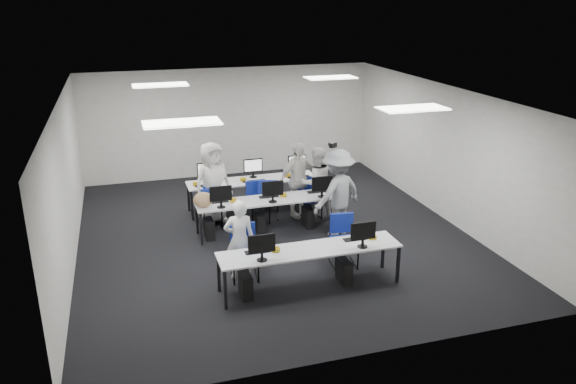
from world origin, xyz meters
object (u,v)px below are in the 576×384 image
object	(u,v)px
chair_4	(309,206)
chair_7	(306,199)
student_0	(239,240)
photographer	(338,193)
student_2	(212,183)
chair_3	(258,209)
chair_2	(213,214)
chair_6	(268,205)
chair_1	(343,250)
desk_front	(310,252)
desk_mid	(271,201)
student_1	(316,182)
chair_0	(244,262)
chair_5	(211,212)
student_3	(298,180)

from	to	relation	value
chair_4	chair_7	world-z (taller)	chair_7
student_0	photographer	xyz separation A→B (m)	(2.38, 1.30, 0.19)
student_2	chair_3	bearing A→B (deg)	-39.36
chair_2	chair_6	world-z (taller)	chair_6
chair_3	student_0	xyz separation A→B (m)	(-0.95, -2.51, 0.46)
chair_1	student_0	bearing A→B (deg)	-175.20
chair_4	photographer	distance (m)	1.31
desk_front	desk_mid	distance (m)	2.60
chair_6	student_2	size ratio (longest dim) A/B	0.52
chair_4	student_1	distance (m)	0.57
student_2	desk_front	bearing A→B (deg)	-95.13
desk_front	chair_0	world-z (taller)	chair_0
student_0	photographer	world-z (taller)	photographer
desk_mid	chair_3	size ratio (longest dim) A/B	3.52
desk_front	desk_mid	world-z (taller)	same
chair_7	chair_5	bearing A→B (deg)	175.97
chair_5	chair_1	bearing A→B (deg)	-49.27
chair_0	chair_2	size ratio (longest dim) A/B	1.15
chair_6	photographer	xyz separation A→B (m)	(1.14, -1.38, 0.63)
desk_front	student_2	bearing A→B (deg)	107.28
chair_3	photographer	world-z (taller)	photographer
desk_mid	photographer	size ratio (longest dim) A/B	1.71
desk_front	chair_7	xyz separation A→B (m)	(1.12, 3.51, -0.40)
chair_1	chair_6	xyz separation A→B (m)	(-0.74, 2.74, -0.00)
chair_2	student_1	xyz separation A→B (m)	(2.36, -0.15, 0.56)
chair_4	student_1	world-z (taller)	student_1
chair_1	chair_2	bearing A→B (deg)	134.47
desk_mid	student_1	size ratio (longest dim) A/B	1.94
student_0	student_2	bearing A→B (deg)	-83.52
chair_6	photographer	world-z (taller)	photographer
chair_1	chair_7	world-z (taller)	chair_1
chair_6	photographer	bearing A→B (deg)	-34.18
student_3	photographer	bearing A→B (deg)	-89.03
chair_2	student_1	size ratio (longest dim) A/B	0.52
chair_5	student_1	world-z (taller)	student_1
chair_5	photographer	bearing A→B (deg)	-25.39
student_3	student_1	bearing A→B (deg)	-40.83
photographer	student_0	bearing A→B (deg)	6.21
chair_5	photographer	distance (m)	2.90
desk_mid	photographer	world-z (taller)	photographer
chair_1	chair_3	xyz separation A→B (m)	(-1.03, 2.57, -0.02)
chair_0	chair_4	world-z (taller)	chair_0
desk_front	chair_4	distance (m)	3.30
desk_front	chair_1	size ratio (longest dim) A/B	3.31
student_2	chair_6	bearing A→B (deg)	-28.11
desk_front	chair_1	world-z (taller)	chair_1
chair_2	chair_7	bearing A→B (deg)	15.07
student_0	chair_4	bearing A→B (deg)	-125.36
student_2	student_3	world-z (taller)	student_2
desk_front	student_1	bearing A→B (deg)	68.74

